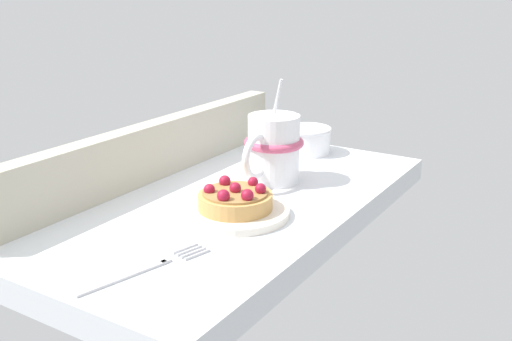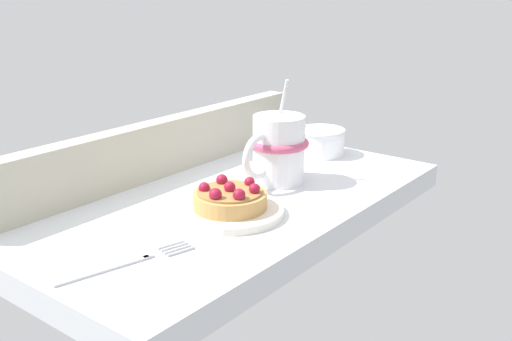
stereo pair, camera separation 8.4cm
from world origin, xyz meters
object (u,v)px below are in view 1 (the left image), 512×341
dessert_plate (236,212)px  raspberry_tart (235,199)px  dessert_fork (147,267)px  coffee_mug (273,148)px  sugar_bowl (308,139)px

dessert_plate → raspberry_tart: bearing=-143.3°
raspberry_tart → dessert_fork: 17.61cm
coffee_mug → dessert_fork: coffee_mug is taller
coffee_mug → dessert_plate: bearing=-168.5°
raspberry_tart → sugar_bowl: same height
sugar_bowl → coffee_mug: bearing=-170.7°
coffee_mug → sugar_bowl: 16.98cm
dessert_plate → dessert_fork: (-17.51, -0.48, -0.17)cm
dessert_plate → sugar_bowl: (30.80, 5.60, 1.95)cm
raspberry_tart → sugar_bowl: 31.33cm
dessert_plate → dessert_fork: size_ratio=0.88×
dessert_fork → sugar_bowl: size_ratio=1.90×
coffee_mug → dessert_fork: size_ratio=0.96×
dessert_fork → sugar_bowl: sugar_bowl is taller
dessert_fork → sugar_bowl: 48.74cm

